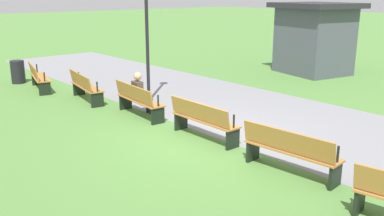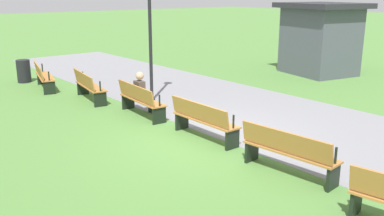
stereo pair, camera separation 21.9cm
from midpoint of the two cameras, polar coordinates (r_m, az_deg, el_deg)
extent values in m
plane|color=#54843D|center=(9.83, 1.13, -4.09)|extent=(120.00, 120.00, 0.00)
cube|color=gray|center=(11.61, 10.54, -1.23)|extent=(29.32, 4.71, 0.01)
cube|color=#B27538|center=(15.44, -20.14, 3.93)|extent=(1.92, 0.88, 0.04)
cube|color=#B27538|center=(15.37, -20.96, 4.73)|extent=(1.84, 0.55, 0.40)
cube|color=black|center=(16.34, -20.46, 3.66)|extent=(0.15, 0.38, 0.43)
cylinder|color=black|center=(16.27, -20.52, 5.02)|extent=(0.05, 0.05, 0.30)
cube|color=black|center=(14.63, -19.61, 2.45)|extent=(0.15, 0.38, 0.43)
cylinder|color=black|center=(14.56, -19.67, 3.97)|extent=(0.05, 0.05, 0.30)
cube|color=#B27538|center=(13.45, -14.39, 2.79)|extent=(1.92, 0.74, 0.04)
cube|color=#B27538|center=(13.35, -15.27, 3.70)|extent=(1.86, 0.41, 0.40)
cube|color=black|center=(14.32, -15.39, 2.52)|extent=(0.12, 0.38, 0.43)
cylinder|color=black|center=(14.25, -15.43, 4.08)|extent=(0.05, 0.05, 0.30)
cube|color=black|center=(12.69, -13.11, 1.05)|extent=(0.12, 0.38, 0.43)
cylinder|color=black|center=(12.61, -13.14, 2.80)|extent=(0.05, 0.05, 0.30)
cube|color=#B27538|center=(11.52, -7.50, 1.06)|extent=(1.90, 0.59, 0.04)
cube|color=#B27538|center=(11.37, -8.42, 2.09)|extent=(1.87, 0.26, 0.40)
cube|color=black|center=(12.33, -9.43, 0.82)|extent=(0.09, 0.38, 0.43)
cylinder|color=black|center=(12.24, -9.43, 2.62)|extent=(0.05, 0.05, 0.30)
cube|color=black|center=(10.85, -5.21, -1.06)|extent=(0.09, 0.38, 0.43)
cylinder|color=black|center=(10.75, -5.17, 0.97)|extent=(0.05, 0.05, 0.30)
cube|color=#B27538|center=(9.69, 1.14, -1.59)|extent=(1.87, 0.44, 0.04)
cube|color=#B27538|center=(9.49, 0.25, -0.43)|extent=(1.87, 0.10, 0.40)
cube|color=black|center=(10.39, -2.10, -1.75)|extent=(0.06, 0.37, 0.43)
cylinder|color=black|center=(10.30, -2.04, 0.37)|extent=(0.04, 0.04, 0.30)
cube|color=black|center=(9.16, 4.81, -4.20)|extent=(0.06, 0.37, 0.43)
cylinder|color=black|center=(9.05, 4.96, -1.81)|extent=(0.04, 0.04, 0.30)
cube|color=#B27538|center=(8.05, 12.52, -5.61)|extent=(1.90, 0.59, 0.04)
cube|color=#B27538|center=(7.81, 11.84, -4.34)|extent=(1.87, 0.26, 0.40)
cube|color=black|center=(8.59, 7.47, -5.66)|extent=(0.09, 0.38, 0.43)
cylinder|color=black|center=(8.47, 7.64, -3.13)|extent=(0.05, 0.05, 0.30)
cube|color=black|center=(7.75, 17.95, -8.71)|extent=(0.09, 0.38, 0.43)
cylinder|color=black|center=(7.62, 18.26, -5.95)|extent=(0.05, 0.05, 0.30)
cube|color=black|center=(7.04, 20.77, -11.56)|extent=(0.12, 0.38, 0.43)
cylinder|color=black|center=(6.89, 21.14, -8.56)|extent=(0.05, 0.05, 0.30)
cube|color=#4C4238|center=(11.54, -7.89, 2.36)|extent=(0.34, 0.23, 0.50)
sphere|color=tan|center=(11.47, -7.87, 4.27)|extent=(0.22, 0.22, 0.22)
cylinder|color=#23232D|center=(11.77, -7.28, 1.28)|extent=(0.16, 0.37, 0.13)
cylinder|color=#23232D|center=(11.90, -6.49, 0.41)|extent=(0.12, 0.12, 0.43)
cylinder|color=#23232D|center=(11.61, -6.85, 1.11)|extent=(0.16, 0.37, 0.13)
cylinder|color=#23232D|center=(11.75, -6.05, 0.22)|extent=(0.12, 0.12, 0.43)
cylinder|color=black|center=(12.87, -6.57, 10.04)|extent=(0.10, 0.10, 4.19)
cylinder|color=black|center=(16.91, -22.75, 4.51)|extent=(0.49, 0.49, 0.84)
cube|color=#4C515B|center=(18.10, 15.74, 8.67)|extent=(2.92, 2.64, 2.64)
cube|color=#28282D|center=(18.00, 16.08, 13.15)|extent=(3.52, 3.23, 0.20)
camera|label=1|loc=(0.11, -90.67, -0.19)|focal=39.62mm
camera|label=2|loc=(0.11, 89.33, 0.19)|focal=39.62mm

